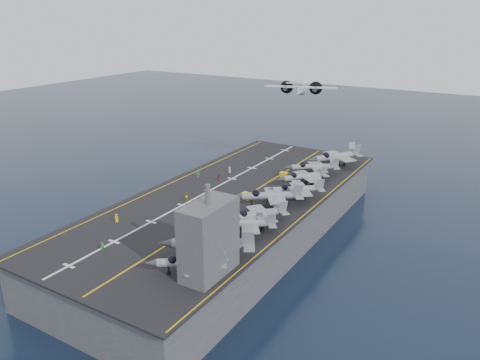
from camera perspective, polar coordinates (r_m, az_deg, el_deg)
The scene contains 28 objects.
ground at distance 109.80m, azimuth -1.09°, elevation -7.01°, with size 500.00×500.00×0.00m, color #142135.
hull at distance 107.65m, azimuth -1.11°, elevation -4.63°, with size 36.00×90.00×10.00m, color #56595E.
flight_deck at distance 105.62m, azimuth -1.13°, elevation -2.05°, with size 38.00×92.00×0.40m, color black.
foul_line at distance 104.08m, azimuth 0.27°, elevation -2.26°, with size 0.35×90.00×0.02m, color gold.
landing_centerline at distance 108.66m, azimuth -3.80°, elevation -1.34°, with size 0.50×90.00×0.02m, color silver.
deck_edge_port at distance 114.97m, azimuth -8.31°, elevation -0.31°, with size 0.25×90.00×0.02m, color gold.
deck_edge_stbd at distance 97.64m, azimuth 8.11°, elevation -3.99°, with size 0.25×90.00×0.02m, color gold.
island_superstructure at distance 72.04m, azimuth -3.84°, elevation -6.17°, with size 5.00×10.00×15.00m, color #56595E, non-canonical shape.
fighter_jet_0 at distance 74.71m, azimuth -5.99°, elevation -9.80°, with size 15.39×14.31×4.45m, color #A2ABB2, non-canonical shape.
fighter_jet_1 at distance 78.65m, azimuth -3.35°, elevation -7.64°, with size 19.47×17.59×5.63m, color #90999F, non-canonical shape.
fighter_jet_2 at distance 86.90m, azimuth 0.69°, elevation -5.27°, with size 15.41×14.40×4.46m, color gray, non-canonical shape.
fighter_jet_3 at distance 90.79m, azimuth 2.19°, elevation -4.08°, with size 15.40×16.05×4.66m, color #A2AAB2, non-canonical shape.
fighter_jet_4 at distance 99.17m, azimuth 3.85°, elevation -1.82°, with size 18.16×17.01×5.25m, color #9198A1, non-canonical shape.
fighter_jet_5 at distance 104.22m, azimuth 7.03°, elevation -1.03°, with size 15.95×15.27×4.63m, color #929AA2, non-canonical shape.
fighter_jet_6 at distance 112.78m, azimuth 7.86°, elevation 0.53°, with size 14.88×15.66×4.53m, color gray, non-canonical shape.
fighter_jet_7 at distance 119.69m, azimuth 9.08°, elevation 1.66°, with size 16.69×15.55×4.82m, color #969DA7, non-canonical shape.
fighter_jet_8 at distance 128.65m, azimuth 11.73°, elevation 2.92°, with size 17.72×18.99×5.49m, color #8C939A, non-canonical shape.
tow_cart_a at distance 87.62m, azimuth -4.88°, elevation -6.28°, with size 2.15×1.47×1.24m, color gold, non-canonical shape.
tow_cart_b at distance 103.78m, azimuth 0.82°, elevation -1.94°, with size 2.53×1.98×1.33m, color yellow, non-canonical shape.
tow_cart_c at distance 118.34m, azimuth 5.37°, elevation 0.69°, with size 2.15×1.62×1.16m, color yellow, non-canonical shape.
crew_0 at distance 95.26m, azimuth -14.81°, elevation -4.52°, with size 1.15×0.84×1.79m, color yellow.
crew_2 at distance 103.47m, azimuth -6.59°, elevation -2.01°, with size 0.87×1.17×1.78m, color yellow.
crew_3 at distance 117.73m, azimuth -5.17°, elevation 0.77°, with size 1.29×1.05×1.87m, color green.
crew_4 at distance 115.15m, azimuth -2.59°, elevation 0.35°, with size 0.95×1.18×1.70m, color maroon.
crew_5 at distance 120.49m, azimuth -1.28°, elevation 1.26°, with size 1.15×0.88×1.72m, color silver.
crew_6 at distance 85.00m, azimuth -16.38°, elevation -7.77°, with size 0.73×1.04×1.68m, color green.
crew_7 at distance 91.71m, azimuth -5.70°, elevation -4.90°, with size 1.26×1.11×1.76m, color white.
transport_plane at distance 147.40m, azimuth 7.35°, elevation 10.68°, with size 25.64×21.10×5.22m, color silver, non-canonical shape.
Camera 1 is at (52.65, -82.86, 49.17)m, focal length 35.00 mm.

